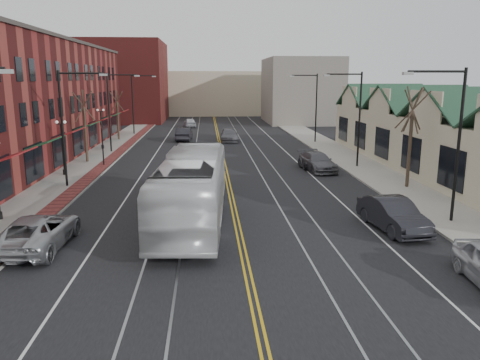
{
  "coord_description": "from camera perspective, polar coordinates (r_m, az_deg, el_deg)",
  "views": [
    {
      "loc": [
        -1.56,
        -17.19,
        7.62
      ],
      "look_at": [
        0.3,
        8.5,
        2.0
      ],
      "focal_mm": 35.0,
      "sensor_mm": 36.0,
      "label": 1
    }
  ],
  "objects": [
    {
      "name": "traffic_signal",
      "position": [
        42.5,
        -16.44,
        4.68
      ],
      "size": [
        0.18,
        0.15,
        3.8
      ],
      "color": "black",
      "rests_on": "sidewalk_left"
    },
    {
      "name": "lamppost_l_2",
      "position": [
        39.23,
        -20.78,
        3.57
      ],
      "size": [
        0.84,
        0.28,
        4.27
      ],
      "color": "black",
      "rests_on": "sidewalk_left"
    },
    {
      "name": "lamppost_l_3",
      "position": [
        52.69,
        -16.52,
        5.9
      ],
      "size": [
        0.84,
        0.28,
        4.27
      ],
      "color": "black",
      "rests_on": "sidewalk_left"
    },
    {
      "name": "backdrop_left",
      "position": [
        88.38,
        -13.82,
        11.56
      ],
      "size": [
        14.0,
        18.0,
        14.0
      ],
      "primitive_type": "cube",
      "color": "maroon",
      "rests_on": "ground"
    },
    {
      "name": "streetlight_l_3",
      "position": [
        65.93,
        -12.59,
        9.76
      ],
      "size": [
        3.33,
        0.25,
        8.0
      ],
      "color": "black",
      "rests_on": "sidewalk_left"
    },
    {
      "name": "streetlight_r_2",
      "position": [
        56.67,
        8.85,
        9.54
      ],
      "size": [
        3.33,
        0.25,
        8.0
      ],
      "color": "black",
      "rests_on": "sidewalk_right"
    },
    {
      "name": "parked_car_d",
      "position": [
        41.03,
        8.69,
        2.45
      ],
      "size": [
        1.88,
        4.18,
        1.39
      ],
      "primitive_type": "imported",
      "rotation": [
        0.0,
        0.0,
        -0.06
      ],
      "color": "black",
      "rests_on": "ground"
    },
    {
      "name": "ground",
      "position": [
        18.87,
        0.97,
        -11.51
      ],
      "size": [
        160.0,
        160.0,
        0.0
      ],
      "primitive_type": "plane",
      "color": "black",
      "rests_on": "ground"
    },
    {
      "name": "tree_right_mid",
      "position": [
        34.43,
        20.08,
        5.11
      ],
      "size": [
        1.9,
        1.46,
        6.93
      ],
      "color": "#382B21",
      "rests_on": "sidewalk_right"
    },
    {
      "name": "transit_bus",
      "position": [
        25.18,
        -5.82,
        -0.97
      ],
      "size": [
        3.96,
        13.55,
        3.73
      ],
      "primitive_type": "imported",
      "rotation": [
        0.0,
        0.0,
        3.08
      ],
      "color": "silver",
      "rests_on": "ground"
    },
    {
      "name": "manhole_far",
      "position": [
        27.99,
        -24.18,
        -4.27
      ],
      "size": [
        0.6,
        0.6,
        0.02
      ],
      "primitive_type": "cylinder",
      "color": "#592D19",
      "rests_on": "sidewalk_left"
    },
    {
      "name": "streetlight_l_1",
      "position": [
        34.62,
        -20.19,
        7.26
      ],
      "size": [
        3.33,
        0.25,
        8.0
      ],
      "color": "black",
      "rests_on": "sidewalk_left"
    },
    {
      "name": "parked_suv",
      "position": [
        23.32,
        -23.44,
        -5.78
      ],
      "size": [
        2.87,
        5.79,
        1.58
      ],
      "primitive_type": "imported",
      "rotation": [
        0.0,
        0.0,
        3.1
      ],
      "color": "#9EA1A5",
      "rests_on": "ground"
    },
    {
      "name": "streetlight_r_0",
      "position": [
        26.52,
        24.39,
        5.6
      ],
      "size": [
        3.33,
        0.25,
        8.0
      ],
      "color": "black",
      "rests_on": "sidewalk_right"
    },
    {
      "name": "backdrop_right",
      "position": [
        83.87,
        7.39,
        10.76
      ],
      "size": [
        12.0,
        16.0,
        11.0
      ],
      "primitive_type": "cube",
      "color": "slate",
      "rests_on": "ground"
    },
    {
      "name": "backdrop_mid",
      "position": [
        102.25,
        -3.31,
        10.54
      ],
      "size": [
        22.0,
        14.0,
        9.0
      ],
      "primitive_type": "cube",
      "color": "#C3B896",
      "rests_on": "ground"
    },
    {
      "name": "sidewalk_right",
      "position": [
        40.3,
        15.61,
        1.06
      ],
      "size": [
        4.0,
        120.0,
        0.15
      ],
      "primitive_type": "cube",
      "color": "gray",
      "rests_on": "ground"
    },
    {
      "name": "distant_car_far",
      "position": [
        75.04,
        -6.14,
        6.98
      ],
      "size": [
        2.27,
        4.51,
        1.47
      ],
      "primitive_type": "imported",
      "rotation": [
        0.0,
        0.0,
        3.27
      ],
      "color": "silver",
      "rests_on": "ground"
    },
    {
      "name": "distant_car_right",
      "position": [
        57.97,
        -1.33,
        5.51
      ],
      "size": [
        2.26,
        5.29,
        1.52
      ],
      "primitive_type": "imported",
      "rotation": [
        0.0,
        0.0,
        -0.02
      ],
      "color": "#58595F",
      "rests_on": "ground"
    },
    {
      "name": "parked_car_c",
      "position": [
        39.8,
        9.39,
        2.22
      ],
      "size": [
        2.82,
        5.49,
        1.52
      ],
      "primitive_type": "imported",
      "rotation": [
        0.0,
        0.0,
        0.13
      ],
      "color": "#58585E",
      "rests_on": "ground"
    },
    {
      "name": "building_left",
      "position": [
        47.56,
        -25.95,
        8.53
      ],
      "size": [
        10.0,
        50.0,
        11.0
      ],
      "primitive_type": "cube",
      "color": "maroon",
      "rests_on": "ground"
    },
    {
      "name": "building_right",
      "position": [
        42.36,
        23.47,
        4.08
      ],
      "size": [
        8.0,
        36.0,
        4.6
      ],
      "primitive_type": "cube",
      "color": "#C3B896",
      "rests_on": "ground"
    },
    {
      "name": "parked_car_b",
      "position": [
        25.12,
        18.15,
        -4.02
      ],
      "size": [
        2.34,
        5.16,
        1.64
      ],
      "primitive_type": "imported",
      "rotation": [
        0.0,
        0.0,
        0.12
      ],
      "color": "#222227",
      "rests_on": "ground"
    },
    {
      "name": "streetlight_r_1",
      "position": [
        41.25,
        13.82,
        8.35
      ],
      "size": [
        3.33,
        0.25,
        8.0
      ],
      "color": "black",
      "rests_on": "sidewalk_right"
    },
    {
      "name": "streetlight_l_2",
      "position": [
        50.17,
        -15.22,
        8.92
      ],
      "size": [
        3.33,
        0.25,
        8.0
      ],
      "color": "black",
      "rests_on": "sidewalk_left"
    },
    {
      "name": "tree_left_far",
      "position": [
        60.35,
        -14.7,
        7.78
      ],
      "size": [
        1.66,
        1.28,
        6.02
      ],
      "color": "#382B21",
      "rests_on": "sidewalk_left"
    },
    {
      "name": "sidewalk_left",
      "position": [
        39.36,
        -19.43,
        0.55
      ],
      "size": [
        4.0,
        120.0,
        0.15
      ],
      "primitive_type": "cube",
      "color": "gray",
      "rests_on": "ground"
    },
    {
      "name": "tree_left_near",
      "position": [
        44.75,
        -18.39,
        6.42
      ],
      "size": [
        1.78,
        1.37,
        6.48
      ],
      "color": "#382B21",
      "rests_on": "sidewalk_left"
    },
    {
      "name": "distant_car_left",
      "position": [
        58.74,
        -6.83,
        5.56
      ],
      "size": [
        2.02,
        5.02,
        1.62
      ],
      "primitive_type": "imported",
      "rotation": [
        0.0,
        0.0,
        3.08
      ],
      "color": "#232228",
      "rests_on": "ground"
    }
  ]
}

